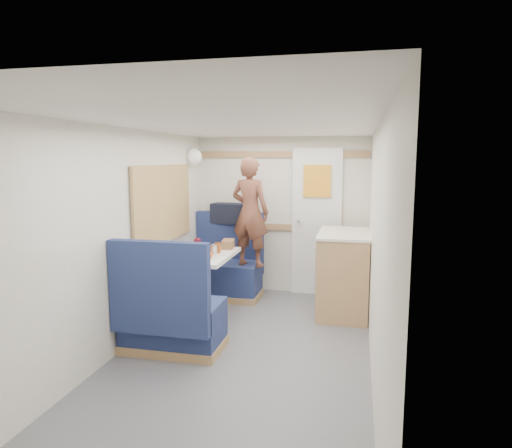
% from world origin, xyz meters
% --- Properties ---
extents(floor, '(4.50, 4.50, 0.00)m').
position_xyz_m(floor, '(0.00, 0.00, 0.00)').
color(floor, '#515156').
rests_on(floor, ground).
extents(ceiling, '(4.50, 4.50, 0.00)m').
position_xyz_m(ceiling, '(0.00, 0.00, 2.00)').
color(ceiling, silver).
rests_on(ceiling, wall_back).
extents(wall_back, '(2.20, 0.02, 2.00)m').
position_xyz_m(wall_back, '(0.00, 2.25, 1.00)').
color(wall_back, silver).
rests_on(wall_back, floor).
extents(wall_left, '(0.02, 4.50, 2.00)m').
position_xyz_m(wall_left, '(-1.10, 0.00, 1.00)').
color(wall_left, silver).
rests_on(wall_left, floor).
extents(wall_right, '(0.02, 4.50, 2.00)m').
position_xyz_m(wall_right, '(1.10, 0.00, 1.00)').
color(wall_right, silver).
rests_on(wall_right, floor).
extents(oak_trim_low, '(2.15, 0.02, 0.08)m').
position_xyz_m(oak_trim_low, '(0.00, 2.23, 0.85)').
color(oak_trim_low, '#9B7A46').
rests_on(oak_trim_low, wall_back).
extents(oak_trim_high, '(2.15, 0.02, 0.08)m').
position_xyz_m(oak_trim_high, '(0.00, 2.23, 1.78)').
color(oak_trim_high, '#9B7A46').
rests_on(oak_trim_high, wall_back).
extents(side_window, '(0.04, 1.30, 0.72)m').
position_xyz_m(side_window, '(-1.08, 1.00, 1.25)').
color(side_window, '#A2B196').
rests_on(side_window, wall_left).
extents(rear_door, '(0.62, 0.12, 1.86)m').
position_xyz_m(rear_door, '(0.45, 2.22, 0.97)').
color(rear_door, white).
rests_on(rear_door, wall_back).
extents(dinette_table, '(0.62, 0.92, 0.72)m').
position_xyz_m(dinette_table, '(-0.65, 1.00, 0.57)').
color(dinette_table, white).
rests_on(dinette_table, floor).
extents(bench_far, '(0.90, 0.59, 1.05)m').
position_xyz_m(bench_far, '(-0.65, 1.86, 0.30)').
color(bench_far, '#161948').
rests_on(bench_far, floor).
extents(bench_near, '(0.90, 0.59, 1.05)m').
position_xyz_m(bench_near, '(-0.65, 0.14, 0.30)').
color(bench_near, '#161948').
rests_on(bench_near, floor).
extents(ledge, '(0.90, 0.14, 0.04)m').
position_xyz_m(ledge, '(-0.65, 2.12, 0.88)').
color(ledge, '#9B7A46').
rests_on(ledge, bench_far).
extents(dome_light, '(0.20, 0.20, 0.20)m').
position_xyz_m(dome_light, '(-1.04, 1.85, 1.75)').
color(dome_light, white).
rests_on(dome_light, wall_left).
extents(galley_counter, '(0.57, 0.92, 0.92)m').
position_xyz_m(galley_counter, '(0.82, 1.55, 0.47)').
color(galley_counter, '#9B7A46').
rests_on(galley_counter, floor).
extents(person, '(0.53, 0.42, 1.29)m').
position_xyz_m(person, '(-0.29, 1.71, 1.10)').
color(person, brown).
rests_on(person, bench_far).
extents(duffel_bag, '(0.56, 0.32, 0.25)m').
position_xyz_m(duffel_bag, '(-0.62, 2.12, 1.03)').
color(duffel_bag, black).
rests_on(duffel_bag, ledge).
extents(tray, '(0.31, 0.36, 0.02)m').
position_xyz_m(tray, '(-0.53, 0.82, 0.73)').
color(tray, white).
rests_on(tray, dinette_table).
extents(orange_fruit, '(0.07, 0.07, 0.07)m').
position_xyz_m(orange_fruit, '(-0.48, 0.74, 0.77)').
color(orange_fruit, '#E3510A').
rests_on(orange_fruit, tray).
extents(cheese_block, '(0.12, 0.08, 0.04)m').
position_xyz_m(cheese_block, '(-0.63, 0.85, 0.76)').
color(cheese_block, '#EDD289').
rests_on(cheese_block, tray).
extents(wine_glass, '(0.08, 0.08, 0.17)m').
position_xyz_m(wine_glass, '(-0.71, 1.04, 0.84)').
color(wine_glass, white).
rests_on(wine_glass, dinette_table).
extents(tumbler_left, '(0.07, 0.07, 0.12)m').
position_xyz_m(tumbler_left, '(-0.77, 0.62, 0.78)').
color(tumbler_left, white).
rests_on(tumbler_left, dinette_table).
extents(tumbler_right, '(0.07, 0.07, 0.12)m').
position_xyz_m(tumbler_right, '(-0.51, 0.96, 0.78)').
color(tumbler_right, silver).
rests_on(tumbler_right, dinette_table).
extents(beer_glass, '(0.07, 0.07, 0.11)m').
position_xyz_m(beer_glass, '(-0.51, 1.09, 0.78)').
color(beer_glass, '#964215').
rests_on(beer_glass, dinette_table).
extents(pepper_grinder, '(0.04, 0.04, 0.10)m').
position_xyz_m(pepper_grinder, '(-0.71, 0.94, 0.77)').
color(pepper_grinder, black).
rests_on(pepper_grinder, dinette_table).
extents(salt_grinder, '(0.04, 0.04, 0.10)m').
position_xyz_m(salt_grinder, '(-0.67, 1.04, 0.77)').
color(salt_grinder, silver).
rests_on(salt_grinder, dinette_table).
extents(bread_loaf, '(0.15, 0.24, 0.09)m').
position_xyz_m(bread_loaf, '(-0.47, 1.38, 0.77)').
color(bread_loaf, olive).
rests_on(bread_loaf, dinette_table).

